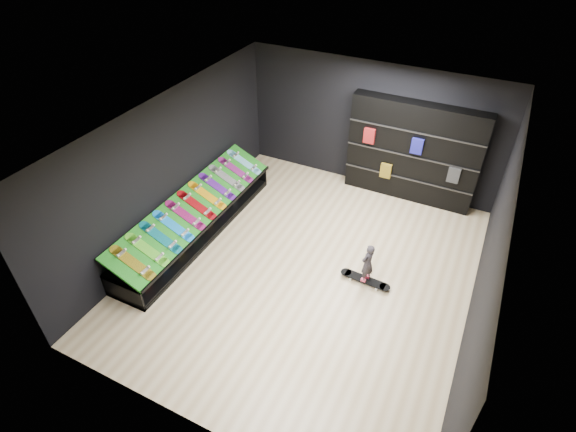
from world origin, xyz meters
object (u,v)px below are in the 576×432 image
at_px(back_shelving, 413,153).
at_px(floor_skateboard, 365,281).
at_px(child, 367,270).
at_px(display_rack, 197,223).

relative_size(back_shelving, floor_skateboard, 2.98).
bearing_deg(child, floor_skateboard, 180.00).
relative_size(back_shelving, child, 5.89).
xyz_separation_m(back_shelving, floor_skateboard, (0.07, -3.16, -1.13)).
distance_m(display_rack, floor_skateboard, 3.70).
height_order(display_rack, child, child).
bearing_deg(back_shelving, child, -88.80).
bearing_deg(floor_skateboard, child, 0.00).
height_order(floor_skateboard, child, child).
height_order(back_shelving, child, back_shelving).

